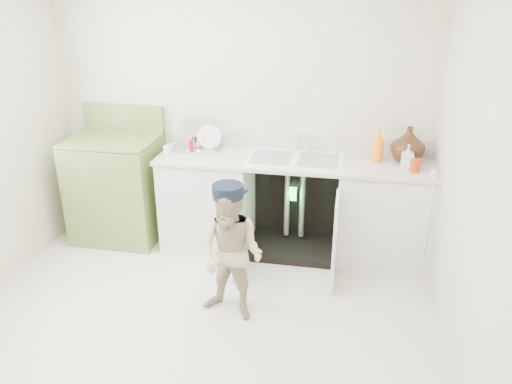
% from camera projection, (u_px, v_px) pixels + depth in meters
% --- Properties ---
extents(ground, '(3.50, 3.50, 0.00)m').
position_uv_depth(ground, '(199.00, 321.00, 3.73)').
color(ground, '#B8AFA2').
rests_on(ground, ground).
extents(room_shell, '(6.00, 5.50, 1.26)m').
position_uv_depth(room_shell, '(191.00, 163.00, 3.24)').
color(room_shell, beige).
rests_on(room_shell, ground).
extents(counter_run, '(2.44, 1.02, 1.21)m').
position_uv_depth(counter_run, '(296.00, 204.00, 4.54)').
color(counter_run, silver).
rests_on(counter_run, ground).
extents(avocado_stove, '(0.80, 0.65, 1.25)m').
position_uv_depth(avocado_stove, '(118.00, 187.00, 4.79)').
color(avocado_stove, olive).
rests_on(avocado_stove, ground).
extents(repair_worker, '(0.68, 0.99, 1.05)m').
position_uv_depth(repair_worker, '(231.00, 253.00, 3.60)').
color(repair_worker, '#CAB991').
rests_on(repair_worker, ground).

